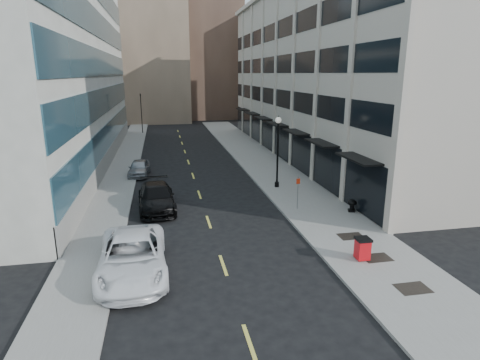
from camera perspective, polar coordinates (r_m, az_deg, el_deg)
name	(u,v)px	position (r m, az deg, el deg)	size (l,w,h in m)	color
ground	(230,286)	(18.28, -1.41, -14.79)	(160.00, 160.00, 0.00)	black
sidewalk_right	(272,171)	(38.14, 4.60, 1.25)	(5.00, 80.00, 0.15)	gray
sidewalk_left	(119,178)	(36.97, -16.79, 0.21)	(3.00, 80.00, 0.15)	gray
building_right	(339,74)	(46.93, 13.96, 14.42)	(15.30, 46.50, 18.25)	#B5AB99
building_left	(14,63)	(44.69, -29.46, 14.27)	(16.14, 46.00, 20.00)	silver
skyline_tan_near	(150,47)	(83.81, -12.68, 17.96)	(14.00, 18.00, 28.00)	#987C63
skyline_brown	(209,34)	(88.65, -4.48, 20.02)	(12.00, 16.00, 34.00)	brown
skyline_tan_far	(104,64)	(94.36, -18.75, 15.35)	(12.00, 14.00, 22.00)	#987C63
skyline_stone	(262,69)	(84.23, 3.15, 15.54)	(10.00, 14.00, 20.00)	#B5AB99
grate_near	(413,288)	(19.25, 23.37, -13.96)	(1.40, 1.00, 0.01)	black
grate_mid	(377,258)	(21.48, 18.86, -10.42)	(1.40, 1.00, 0.01)	black
grate_far	(351,236)	(23.72, 15.52, -7.70)	(1.40, 1.00, 0.01)	black
road_centerline	(196,184)	(33.99, -6.29, -0.62)	(0.15, 68.20, 0.01)	#D8CC4C
traffic_signal	(140,96)	(63.80, -13.99, 11.49)	(0.66, 0.66, 6.98)	black
car_white_van	(132,256)	(19.40, -15.05, -10.44)	(3.04, 6.60, 1.83)	white
car_black_pickup	(156,197)	(28.03, -11.80, -2.42)	(2.39, 5.87, 1.70)	black
car_silver_sedan	(139,168)	(37.65, -14.16, 1.68)	(1.72, 4.27, 1.45)	#93979B
trash_bin	(363,248)	(20.86, 17.03, -9.22)	(0.71, 0.79, 1.13)	red
lamppost	(278,146)	(31.94, 5.39, 4.89)	(0.48, 0.48, 5.76)	black
sign_post	(298,188)	(27.12, 8.24, -1.13)	(0.27, 0.08, 2.28)	slate
urn_planter	(352,204)	(27.67, 15.64, -3.33)	(0.60, 0.60, 0.83)	black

